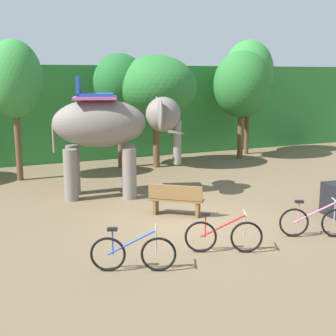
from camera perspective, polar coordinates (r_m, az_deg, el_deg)
ground_plane at (r=12.43m, az=2.89°, el=-6.64°), size 80.00×80.00×0.00m
foliage_hedge at (r=24.00m, az=-11.20°, el=7.07°), size 36.00×6.00×4.23m
tree_center at (r=17.67m, az=-18.30°, el=10.21°), size 2.01×2.01×5.06m
tree_far_right at (r=19.32m, az=-5.90°, el=10.29°), size 2.16×2.16×4.68m
tree_right at (r=19.27m, az=-1.47°, el=9.84°), size 3.35×3.35×4.61m
tree_center_right at (r=21.52m, az=9.02°, el=10.02°), size 2.55×2.55×4.88m
tree_left at (r=22.90m, az=9.84°, el=11.49°), size 2.34×2.34×5.44m
elephant at (r=14.73m, az=-7.06°, el=4.92°), size 4.23×2.69×3.78m
bike_blue at (r=9.37m, az=-4.31°, el=-10.30°), size 1.58×0.80×0.92m
bike_red at (r=10.35m, az=6.79°, el=-8.21°), size 1.57×0.82×0.92m
bike_pink at (r=11.76m, az=17.51°, el=-6.26°), size 1.56×0.83×0.92m
wooden_bench at (r=12.84m, az=1.00°, el=-3.80°), size 1.43×1.25×0.89m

